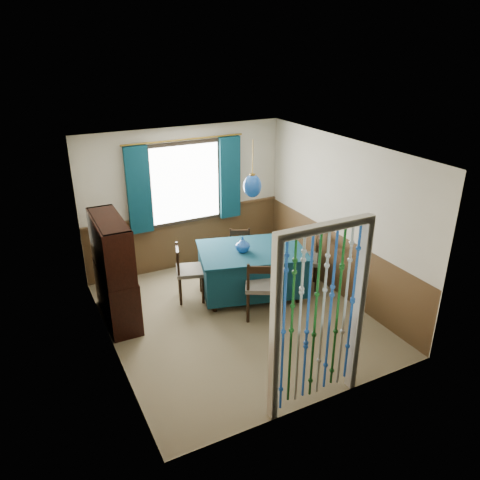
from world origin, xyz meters
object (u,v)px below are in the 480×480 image
sideboard (115,285)px  vase_sideboard (114,258)px  chair_near (262,287)px  chair_right (307,259)px  chair_left (188,271)px  bowl_shelf (119,255)px  dining_table (251,269)px  chair_far (240,251)px  pendant_lamp (252,186)px  vase_table (243,245)px

sideboard → vase_sideboard: (0.06, 0.19, 0.33)m
chair_near → chair_right: 1.18m
chair_near → vase_sideboard: size_ratio=4.60×
chair_right → chair_left: bearing=105.2°
chair_near → chair_right: size_ratio=0.98×
chair_left → bowl_shelf: size_ratio=3.85×
chair_left → bowl_shelf: bowl_shelf is taller
dining_table → chair_far: bearing=92.9°
dining_table → chair_far: 0.71m
chair_right → bowl_shelf: bowl_shelf is taller
chair_near → chair_left: 1.24m
chair_far → pendant_lamp: bearing=100.6°
sideboard → pendant_lamp: (2.09, -0.25, 1.26)m
vase_sideboard → chair_left: bearing=-6.1°
chair_far → chair_left: chair_left is taller
sideboard → pendant_lamp: 2.46m
chair_right → vase_sideboard: bearing=109.0°
pendant_lamp → bowl_shelf: (-2.03, 0.06, -0.71)m
chair_far → vase_sideboard: bearing=30.0°
pendant_lamp → vase_table: size_ratio=3.88×
chair_near → bowl_shelf: 2.07m
chair_far → vase_table: bearing=88.8°
bowl_shelf → vase_table: bearing=-2.0°
dining_table → vase_table: size_ratio=8.55×
chair_right → vase_table: 1.15m
pendant_lamp → vase_table: (-0.16, -0.00, -0.92)m
bowl_shelf → pendant_lamp: bearing=-1.8°
vase_table → vase_sideboard: vase_table is taller
chair_near → chair_far: chair_near is taller
bowl_shelf → chair_right: bearing=-5.6°
dining_table → bowl_shelf: size_ratio=7.98×
pendant_lamp → chair_near: bearing=-106.1°
chair_right → bowl_shelf: size_ratio=4.12×
sideboard → vase_table: bearing=-6.5°
vase_table → bowl_shelf: bearing=178.0°
chair_near → chair_right: (1.10, 0.44, 0.01)m
bowl_shelf → dining_table: bearing=-1.8°
pendant_lamp → vase_table: 0.94m
chair_right → sideboard: sideboard is taller
chair_near → vase_sideboard: (-1.84, 1.10, 0.39)m
dining_table → vase_table: (-0.16, -0.00, 0.44)m
pendant_lamp → bowl_shelf: bearing=178.2°
chair_near → vase_table: bearing=116.1°
chair_far → sideboard: 2.30m
chair_right → vase_table: size_ratio=4.42×
chair_far → pendant_lamp: size_ratio=0.95×
chair_far → dining_table: bearing=100.6°
dining_table → sideboard: bearing=-171.2°
vase_table → vase_sideboard: (-1.87, 0.44, -0.01)m
chair_near → sideboard: bearing=-177.0°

